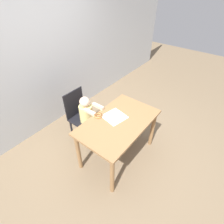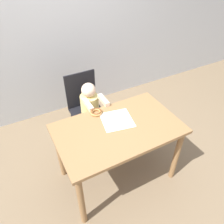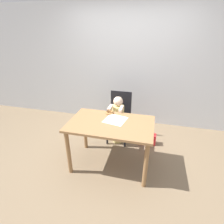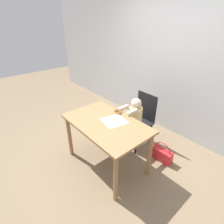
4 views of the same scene
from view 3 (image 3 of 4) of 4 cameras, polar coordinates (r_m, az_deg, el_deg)
The scene contains 8 objects.
ground_plane at distance 2.98m, azimuth -0.36°, elevation -16.49°, with size 12.00×12.00×0.00m, color #7A664C.
wall_back at distance 3.83m, azimuth 5.63°, elevation 14.32°, with size 8.00×0.05×2.50m.
dining_table at distance 2.58m, azimuth -0.40°, elevation -5.70°, with size 1.23×0.76×0.77m.
chair at distance 3.34m, azimuth 2.39°, elevation -1.48°, with size 0.40×0.46×0.93m.
child_figure at distance 3.22m, azimuth 1.89°, elevation -2.52°, with size 0.24×0.41×0.93m.
donut at distance 2.80m, azimuth -0.77°, elevation -0.05°, with size 0.13×0.13×0.03m.
napkin at distance 2.61m, azimuth 1.10°, elevation -2.54°, with size 0.36×0.36×0.00m.
handbag at distance 3.42m, azimuth 11.21°, elevation -8.31°, with size 0.34×0.12×0.34m.
Camera 3 is at (0.55, -2.13, 2.00)m, focal length 28.00 mm.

